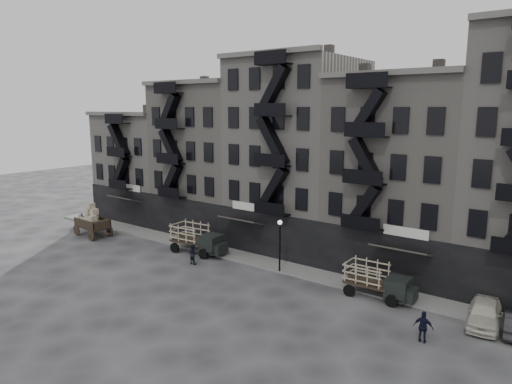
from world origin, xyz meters
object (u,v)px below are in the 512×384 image
Objects in this scene: car_east at (484,313)px; pedestrian_mid at (193,254)px; horse at (80,218)px; stake_truck_west at (197,237)px; stake_truck_east at (378,279)px; pedestrian_west at (91,225)px; policeman at (423,327)px; wagon at (91,217)px.

pedestrian_mid reaches higher than car_east.
horse is 17.36m from stake_truck_west.
pedestrian_west is (-29.92, -2.24, -0.40)m from stake_truck_east.
car_east is (6.68, -0.00, -0.61)m from stake_truck_east.
stake_truck_west is 2.98× the size of policeman.
stake_truck_west is 1.12× the size of stake_truck_east.
pedestrian_west reaches higher than car_east.
policeman is (-2.30, -4.29, 0.15)m from car_east.
wagon is at bearing 0.88° from pedestrian_mid.
wagon is at bearing -173.60° from stake_truck_west.
policeman is (38.38, -3.39, 0.13)m from horse.
pedestrian_west is at bearing -176.84° from stake_truck_east.
pedestrian_mid is (14.91, -0.35, -0.12)m from pedestrian_west.
policeman reaches higher than horse.
stake_truck_west is at bearing 179.88° from stake_truck_east.
policeman is (21.04, -4.00, -0.61)m from stake_truck_west.
pedestrian_west is at bearing -8.25° from policeman.
pedestrian_west is at bearing -0.55° from pedestrian_mid.
stake_truck_east reaches higher than car_east.
stake_truck_west reaches higher than pedestrian_mid.
stake_truck_east reaches higher than pedestrian_mid.
pedestrian_west is (-0.75, 0.37, -0.96)m from wagon.
car_east is (23.34, 0.29, -0.75)m from stake_truck_west.
car_east is at bearing -123.05° from policeman.
wagon is 2.14× the size of pedestrian_west.
wagon reaches higher than policeman.
pedestrian_mid reaches higher than horse.
horse is 40.69m from car_east.
stake_truck_east is at bearing 10.04° from wagon.
stake_truck_east is at bearing 173.63° from car_east.
horse is at bearing -4.29° from pedestrian_mid.
stake_truck_west is at bearing -40.48° from pedestrian_west.
pedestrian_mid is (-15.00, -2.59, -0.51)m from stake_truck_east.
stake_truck_east is 6.15m from policeman.
wagon reaches higher than pedestrian_west.
car_east is 2.29× the size of pedestrian_west.
stake_truck_west is 1.22× the size of car_east.
pedestrian_west is 14.92m from pedestrian_mid.
car_east is 2.45× the size of policeman.
pedestrian_west is 1.07× the size of policeman.
stake_truck_west is 16.67m from stake_truck_east.
wagon is 0.94× the size of car_east.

